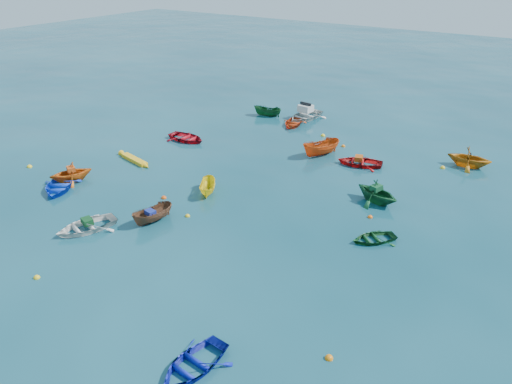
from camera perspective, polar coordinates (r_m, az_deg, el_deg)
The scene contains 31 objects.
ground at distance 27.77m, azimuth -5.72°, elevation -4.55°, with size 160.00×160.00×0.00m, color #093343.
dinghy_blue_sw at distance 34.80m, azimuth -21.57°, elevation 0.28°, with size 2.45×3.42×0.71m, color blue.
dinghy_white_near at distance 29.38m, azimuth -18.78°, elevation -4.10°, with size 2.38×3.33×0.69m, color silver.
sampan_brown_mid at distance 29.21m, azimuth -11.63°, elevation -3.33°, with size 1.00×2.66×1.03m, color brown.
dinghy_blue_se at distance 19.90m, azimuth -7.16°, elevation -19.34°, with size 2.18×3.04×0.63m, color #0D1CAA.
dinghy_orange_w at distance 35.74m, azimuth -20.26°, elevation 1.19°, with size 2.34×2.71×1.43m, color orange.
sampan_yellow_mid at distance 32.00m, azimuth -5.49°, elevation -0.14°, with size 0.94×2.49×0.96m, color yellow.
dinghy_green_e at distance 27.57m, azimuth 13.27°, elevation -5.43°, with size 1.76×2.46×0.51m, color #114B1F.
dinghy_red_nw at distance 41.14m, azimuth -7.93°, elevation 5.85°, with size 2.38×3.32×0.69m, color #A90E1A.
sampan_orange_n at distance 38.09m, azimuth 7.41°, elevation 4.20°, with size 1.24×3.30×1.28m, color #CD4D13.
dinghy_green_n at distance 31.66m, azimuth 13.54°, elevation -1.10°, with size 2.51×2.92×1.53m, color #124F27.
dinghy_red_ne at distance 36.82m, azimuth 11.75°, elevation 3.05°, with size 2.28×3.19×0.66m, color #B00E0F.
dinghy_red_far at distance 44.49m, azimuth 4.23°, elevation 7.61°, with size 2.12×2.96×0.61m, color red.
dinghy_orange_far at distance 38.87m, azimuth 23.03°, elevation 2.70°, with size 2.56×2.97×1.56m, color #BC6C11.
sampan_green_far at distance 46.96m, azimuth 1.29°, elevation 8.68°, with size 0.98×2.59×1.00m, color #10461F.
kayak_yellow at distance 37.74m, azimuth -13.71°, elevation 3.43°, with size 0.51×3.53×0.35m, color #F7B115, non-canonical shape.
motorboat_white at distance 46.35m, azimuth 5.63°, elevation 8.33°, with size 2.90×4.06×1.44m, color silver.
tarp_green_a at distance 29.16m, azimuth -18.74°, elevation -3.18°, with size 0.68×0.51×0.33m, color #10401D.
tarp_blue_a at distance 28.83m, azimuth -11.99°, elevation -2.31°, with size 0.57×0.43×0.27m, color navy.
tarp_orange_a at distance 35.41m, azimuth -20.39°, elevation 2.48°, with size 0.63×0.48×0.31m, color #CC4B14.
tarp_green_b at distance 31.31m, azimuth 13.58°, elevation 0.48°, with size 0.67×0.51×0.33m, color #134E2A.
tarp_orange_b at distance 36.63m, azimuth 11.67°, elevation 3.80°, with size 0.72×0.54×0.35m, color #B54912.
buoy_ye_a at distance 26.22m, azimuth -23.76°, elevation -8.98°, with size 0.31×0.31×0.31m, color yellow.
buoy_or_b at distance 20.29m, azimuth 8.33°, elevation -18.31°, with size 0.33×0.33×0.33m, color orange.
buoy_ye_b at distance 39.18m, azimuth -24.46°, elevation 2.61°, with size 0.37×0.37×0.37m, color yellow.
buoy_or_c at distance 31.75m, azimuth -10.50°, elevation -0.70°, with size 0.34×0.34×0.34m, color #F04D0D.
buoy_ye_c at distance 29.43m, azimuth -7.83°, elevation -2.77°, with size 0.29×0.29×0.29m, color yellow.
buoy_or_d at distance 29.79m, azimuth 12.90°, elevation -2.85°, with size 0.30×0.30×0.30m, color #FC5C0D.
buoy_ye_d at distance 42.13m, azimuth 7.65°, elevation 6.36°, with size 0.37×0.37×0.37m, color yellow.
buoy_or_e at distance 40.06m, azimuth 9.94°, elevation 5.14°, with size 0.32×0.32×0.32m, color orange.
buoy_ye_e at distance 37.91m, azimuth 20.54°, elevation 2.57°, with size 0.35×0.35×0.35m, color yellow.
Camera 1 is at (15.40, -18.27, 14.14)m, focal length 35.00 mm.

